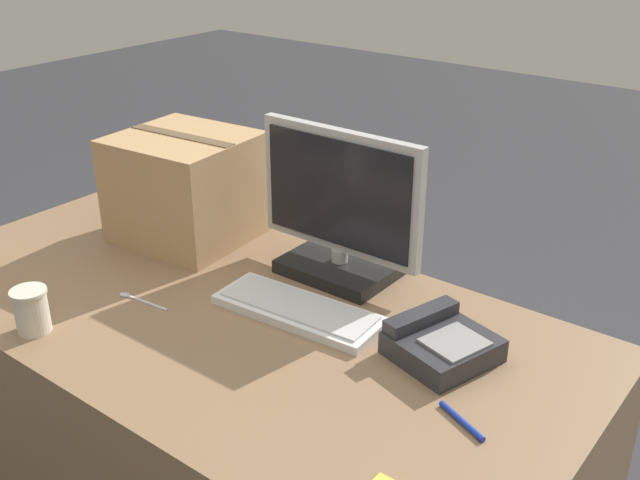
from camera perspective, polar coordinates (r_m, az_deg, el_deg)
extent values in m
cube|color=#8C6B4C|center=(2.09, -6.54, -13.77)|extent=(1.80, 0.90, 0.73)
cube|color=black|center=(2.02, 1.49, -2.07)|extent=(0.29, 0.22, 0.04)
cylinder|color=#B2B2B2|center=(2.00, 1.51, -1.14)|extent=(0.04, 0.04, 0.04)
cube|color=#B2B2B2|center=(1.93, 1.57, 3.73)|extent=(0.48, 0.03, 0.33)
cube|color=black|center=(1.92, 1.27, 3.59)|extent=(0.44, 0.01, 0.28)
cube|color=silver|center=(1.83, -1.65, -5.40)|extent=(0.44, 0.19, 0.02)
cube|color=silver|center=(1.82, -1.66, -5.02)|extent=(0.40, 0.15, 0.01)
cube|color=#2D2D33|center=(1.69, 9.31, -8.02)|extent=(0.25, 0.25, 0.05)
cube|color=#2D2D33|center=(1.71, 7.75, -5.82)|extent=(0.10, 0.20, 0.03)
cube|color=gray|center=(1.65, 10.25, -7.67)|extent=(0.14, 0.15, 0.01)
cylinder|color=beige|center=(1.87, -21.10, -5.17)|extent=(0.08, 0.08, 0.10)
cylinder|color=beige|center=(1.85, -21.36, -3.70)|extent=(0.08, 0.08, 0.01)
cube|color=silver|center=(1.93, -13.06, -4.68)|extent=(0.13, 0.02, 0.00)
ellipsoid|color=silver|center=(1.98, -14.66, -4.04)|extent=(0.03, 0.02, 0.00)
cube|color=tan|center=(2.22, -10.20, 3.99)|extent=(0.39, 0.37, 0.31)
cube|color=brown|center=(2.17, -10.51, 7.84)|extent=(0.36, 0.07, 0.00)
cylinder|color=#1933B2|center=(1.52, 10.73, -13.39)|extent=(0.12, 0.06, 0.01)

